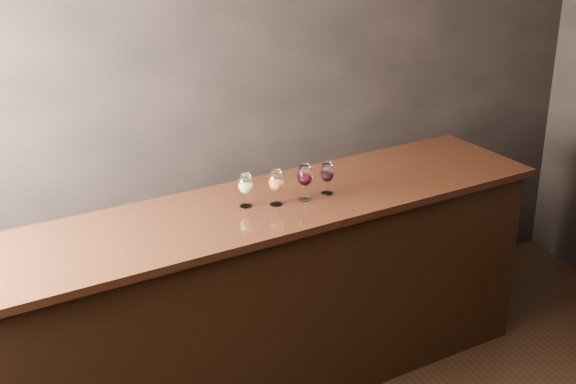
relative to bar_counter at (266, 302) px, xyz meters
name	(u,v)px	position (x,y,z in m)	size (l,w,h in m)	color
room_shell	(382,168)	(0.03, -1.19, 1.24)	(5.02, 4.52, 2.81)	black
bar_counter	(266,302)	(0.00, 0.00, 0.00)	(3.26, 0.71, 1.14)	black
bar_top	(265,208)	(0.00, 0.00, 0.59)	(3.37, 0.78, 0.04)	black
back_bar_shelf	(161,280)	(-0.44, 0.73, -0.13)	(2.45, 0.40, 0.88)	black
glass_white	(245,185)	(-0.10, 0.02, 0.74)	(0.08, 0.08, 0.19)	white
glass_amber	(276,182)	(0.06, -0.03, 0.75)	(0.08, 0.08, 0.20)	white
glass_red_a	(305,176)	(0.23, -0.02, 0.75)	(0.09, 0.09, 0.20)	white
glass_red_b	(327,173)	(0.38, 0.00, 0.74)	(0.08, 0.08, 0.18)	white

